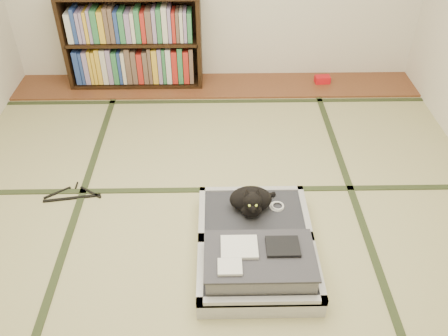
{
  "coord_description": "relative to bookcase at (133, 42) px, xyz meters",
  "views": [
    {
      "loc": [
        0.0,
        -2.28,
        2.33
      ],
      "look_at": [
        0.05,
        0.35,
        0.25
      ],
      "focal_mm": 38.0,
      "sensor_mm": 36.0,
      "label": 1
    }
  ],
  "objects": [
    {
      "name": "bookcase",
      "position": [
        0.0,
        0.0,
        0.0
      ],
      "size": [
        1.31,
        0.3,
        0.92
      ],
      "color": "black",
      "rests_on": "wood_strip"
    },
    {
      "name": "red_item",
      "position": [
        1.87,
        -0.04,
        -0.4
      ],
      "size": [
        0.16,
        0.1,
        0.07
      ],
      "primitive_type": "cube",
      "rotation": [
        0.0,
        0.0,
        0.08
      ],
      "color": "red",
      "rests_on": "wood_strip"
    },
    {
      "name": "room_shell",
      "position": [
        0.79,
        -2.07,
        1.01
      ],
      "size": [
        4.5,
        4.5,
        4.5
      ],
      "color": "white",
      "rests_on": "ground"
    },
    {
      "name": "suitcase",
      "position": [
        1.03,
        -2.34,
        -0.35
      ],
      "size": [
        0.73,
        0.97,
        0.29
      ],
      "color": "silver",
      "rests_on": "floor"
    },
    {
      "name": "cat",
      "position": [
        1.02,
        -2.05,
        -0.22
      ],
      "size": [
        0.32,
        0.33,
        0.26
      ],
      "color": "black",
      "rests_on": "suitcase"
    },
    {
      "name": "hanger",
      "position": [
        -0.27,
        -1.72,
        -0.44
      ],
      "size": [
        0.42,
        0.22,
        0.01
      ],
      "color": "black",
      "rests_on": "floor"
    },
    {
      "name": "wood_strip",
      "position": [
        0.79,
        -0.07,
        -0.44
      ],
      "size": [
        4.0,
        0.5,
        0.02
      ],
      "primitive_type": "cube",
      "color": "brown",
      "rests_on": "ground"
    },
    {
      "name": "cable_coil",
      "position": [
        1.2,
        -2.01,
        -0.3
      ],
      "size": [
        0.1,
        0.1,
        0.02
      ],
      "color": "white",
      "rests_on": "suitcase"
    },
    {
      "name": "tatami_borders",
      "position": [
        0.79,
        -1.58,
        -0.45
      ],
      "size": [
        4.0,
        4.5,
        0.01
      ],
      "color": "#2D381E",
      "rests_on": "ground"
    },
    {
      "name": "floor",
      "position": [
        0.79,
        -2.07,
        -0.45
      ],
      "size": [
        4.5,
        4.5,
        0.0
      ],
      "primitive_type": "plane",
      "color": "#C4B983",
      "rests_on": "ground"
    }
  ]
}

